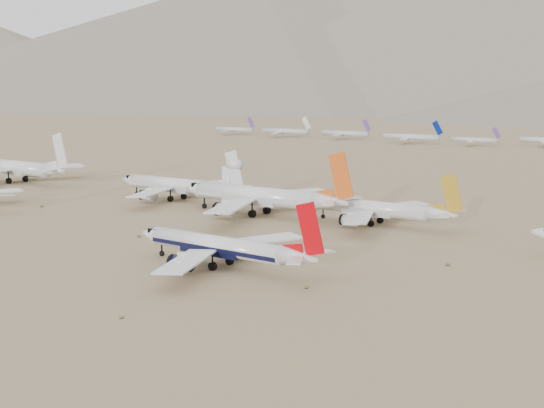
{
  "coord_description": "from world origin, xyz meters",
  "views": [
    {
      "loc": [
        85.72,
        -93.31,
        32.92
      ],
      "look_at": [
        -8.22,
        36.7,
        7.0
      ],
      "focal_mm": 45.0,
      "sensor_mm": 36.0,
      "label": 1
    }
  ],
  "objects": [
    {
      "name": "ground",
      "position": [
        0.0,
        0.0,
        0.0
      ],
      "size": [
        7000.0,
        7000.0,
        0.0
      ],
      "primitive_type": "plane",
      "color": "#7C6648",
      "rests_on": "ground"
    },
    {
      "name": "main_airliner",
      "position": [
        3.92,
        4.1,
        4.05
      ],
      "size": [
        41.79,
        40.82,
        14.75
      ],
      "color": "white",
      "rests_on": "ground"
    },
    {
      "name": "row2_gold_tail",
      "position": [
        7.89,
        60.16,
        4.09
      ],
      "size": [
        41.1,
        40.2,
        14.64
      ],
      "color": "white",
      "rests_on": "ground"
    },
    {
      "name": "row2_orange_tail",
      "position": [
        -23.96,
        53.63,
        5.3
      ],
      "size": [
        52.9,
        51.75,
        18.87
      ],
      "color": "white",
      "rests_on": "ground"
    },
    {
      "name": "row2_white_trijet",
      "position": [
        -60.53,
        60.08,
        4.91
      ],
      "size": [
        47.85,
        46.76,
        16.96
      ],
      "color": "white",
      "rests_on": "ground"
    },
    {
      "name": "row2_white_twin",
      "position": [
        -140.02,
        56.37,
        5.55
      ],
      "size": [
        55.16,
        53.97,
        19.71
      ],
      "color": "white",
      "rests_on": "ground"
    },
    {
      "name": "desert_scrub",
      "position": [
        -4.5,
        -29.42,
        0.29
      ],
      "size": [
        261.14,
        129.98,
        0.63
      ],
      "color": "brown",
      "rests_on": "ground"
    }
  ]
}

